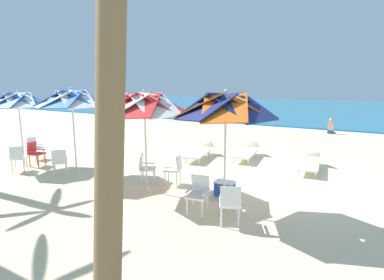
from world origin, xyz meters
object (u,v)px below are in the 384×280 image
(plastic_chair_1, at_px, (230,202))
(beach_umbrella_3, at_px, (18,101))
(plastic_chair_6, at_px, (18,157))
(sun_lounger_2, at_px, (199,151))
(cooler_box, at_px, (225,188))
(beachgoer_seated, at_px, (331,128))
(beach_umbrella_0, at_px, (226,107))
(plastic_chair_2, at_px, (146,167))
(palm_tree_0, at_px, (109,8))
(sun_lounger_0, at_px, (309,162))
(sun_lounger_1, at_px, (246,152))
(plastic_chair_7, at_px, (34,146))
(plastic_chair_5, at_px, (35,152))
(beach_umbrella_2, at_px, (72,99))
(plastic_chair_0, at_px, (199,193))
(plastic_chair_3, at_px, (175,168))
(beach_umbrella_1, at_px, (145,105))
(plastic_chair_4, at_px, (60,161))

(plastic_chair_1, height_order, beach_umbrella_3, beach_umbrella_3)
(plastic_chair_6, distance_m, sun_lounger_2, 6.32)
(cooler_box, height_order, beachgoer_seated, beachgoer_seated)
(beach_umbrella_0, xyz_separation_m, sun_lounger_2, (-2.98, 4.18, -2.11))
(plastic_chair_2, bearing_deg, palm_tree_0, -54.82)
(sun_lounger_0, xyz_separation_m, sun_lounger_1, (-2.41, 0.48, 0.00))
(plastic_chair_7, xyz_separation_m, palm_tree_0, (8.48, -4.26, 3.25))
(plastic_chair_5, height_order, sun_lounger_0, plastic_chair_5)
(plastic_chair_1, bearing_deg, sun_lounger_0, 83.06)
(beach_umbrella_2, bearing_deg, plastic_chair_0, -7.70)
(plastic_chair_5, bearing_deg, sun_lounger_0, 26.97)
(plastic_chair_2, relative_size, plastic_chair_3, 1.00)
(plastic_chair_0, xyz_separation_m, plastic_chair_7, (-7.98, 1.27, 0.00))
(plastic_chair_0, relative_size, sun_lounger_1, 0.39)
(beach_umbrella_1, bearing_deg, plastic_chair_1, -15.12)
(plastic_chair_0, distance_m, plastic_chair_3, 2.16)
(sun_lounger_1, bearing_deg, plastic_chair_2, -108.50)
(plastic_chair_1, xyz_separation_m, beach_umbrella_2, (-5.69, 0.83, 1.91))
(beach_umbrella_2, bearing_deg, palm_tree_0, -34.29)
(plastic_chair_1, bearing_deg, plastic_chair_4, 175.58)
(plastic_chair_2, height_order, sun_lounger_2, plastic_chair_2)
(beach_umbrella_2, xyz_separation_m, beachgoer_seated, (5.94, 13.26, -2.11))
(beach_umbrella_0, height_order, plastic_chair_2, beach_umbrella_0)
(beach_umbrella_0, height_order, sun_lounger_0, beach_umbrella_0)
(plastic_chair_4, bearing_deg, beach_umbrella_0, 1.00)
(plastic_chair_2, relative_size, beach_umbrella_3, 0.32)
(plastic_chair_4, distance_m, sun_lounger_0, 8.14)
(plastic_chair_4, xyz_separation_m, plastic_chair_7, (-2.80, 0.97, 0.00))
(beach_umbrella_0, relative_size, beach_umbrella_3, 1.04)
(plastic_chair_7, bearing_deg, beachgoer_seated, 54.37)
(beach_umbrella_0, xyz_separation_m, plastic_chair_2, (-2.84, 0.72, -1.89))
(beach_umbrella_0, height_order, plastic_chair_6, beach_umbrella_0)
(plastic_chair_7, distance_m, beachgoer_seated, 15.56)
(beach_umbrella_3, distance_m, plastic_chair_6, 1.94)
(beach_umbrella_2, distance_m, plastic_chair_5, 2.88)
(plastic_chair_0, height_order, plastic_chair_4, same)
(beach_umbrella_0, bearing_deg, plastic_chair_0, -138.48)
(cooler_box, bearing_deg, beach_umbrella_1, -159.33)
(sun_lounger_0, bearing_deg, cooler_box, -111.33)
(plastic_chair_0, bearing_deg, beach_umbrella_0, 41.52)
(beach_umbrella_2, xyz_separation_m, sun_lounger_0, (6.32, 4.33, -2.13))
(beach_umbrella_0, distance_m, beach_umbrella_1, 2.39)
(plastic_chair_2, bearing_deg, sun_lounger_2, 92.27)
(plastic_chair_2, height_order, sun_lounger_0, plastic_chair_2)
(plastic_chair_5, height_order, sun_lounger_1, plastic_chair_5)
(plastic_chair_2, height_order, beach_umbrella_3, beach_umbrella_3)
(plastic_chair_7, bearing_deg, palm_tree_0, -26.68)
(plastic_chair_2, distance_m, plastic_chair_7, 5.59)
(sun_lounger_2, bearing_deg, beach_umbrella_0, -54.49)
(beachgoer_seated, bearing_deg, plastic_chair_7, -125.63)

